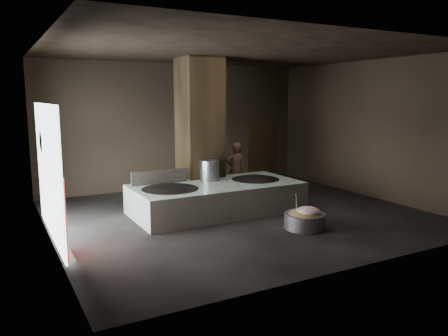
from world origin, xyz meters
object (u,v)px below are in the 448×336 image
wok_right (255,182)px  cook (236,169)px  hearth_platform (217,198)px  veg_basin (305,221)px  meat_basin (308,221)px  wok_left (170,192)px  stock_pot (210,171)px

wok_right → cook: bearing=84.0°
hearth_platform → cook: (1.51, 1.54, 0.49)m
wok_right → veg_basin: size_ratio=1.36×
wok_right → meat_basin: 2.65m
wok_left → wok_right: size_ratio=1.07×
hearth_platform → veg_basin: (1.23, -2.47, -0.23)m
cook → meat_basin: 4.15m
hearth_platform → stock_pot: bearing=84.4°
wok_right → cook: (0.16, 1.49, 0.16)m
wok_right → wok_left: bearing=-178.0°
veg_basin → stock_pot: bearing=111.3°
hearth_platform → veg_basin: size_ratio=4.63×
wok_right → cook: size_ratio=0.78×
veg_basin → wok_right: bearing=87.2°
stock_pot → veg_basin: stock_pot is taller
wok_left → wok_right: bearing=2.0°
cook → veg_basin: size_ratio=1.75×
stock_pot → veg_basin: size_ratio=0.60×
cook → veg_basin: 4.09m
stock_pot → cook: size_ratio=0.35×
cook → meat_basin: size_ratio=2.49×
hearth_platform → wok_right: (1.35, 0.05, 0.33)m
wok_left → meat_basin: wok_left is taller
cook → meat_basin: cook is taller
hearth_platform → wok_left: bearing=-178.4°
cook → veg_basin: cook is taller
hearth_platform → veg_basin: hearth_platform is taller
wok_left → cook: (2.96, 1.59, 0.16)m
wok_left → veg_basin: size_ratio=1.46×
wok_right → stock_pot: 1.44m
wok_left → veg_basin: (2.68, -2.42, -0.56)m
stock_pot → wok_right: bearing=-21.0°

